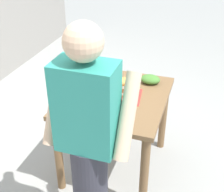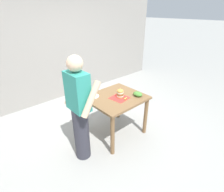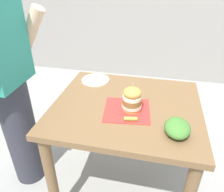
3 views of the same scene
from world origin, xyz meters
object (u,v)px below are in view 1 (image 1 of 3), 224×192
object	(u,v)px
pickle_spear	(137,94)
side_plate_with_forks	(70,107)
sandwich	(124,86)
diner_across_table	(89,147)
side_salad	(150,79)
patio_table	(116,109)

from	to	relation	value
pickle_spear	side_plate_with_forks	xyz separation A→B (m)	(0.47, 0.35, -0.01)
sandwich	diner_across_table	xyz separation A→B (m)	(-0.02, 0.85, 0.01)
sandwich	side_salad	size ratio (longest dim) A/B	1.06
side_plate_with_forks	diner_across_table	xyz separation A→B (m)	(-0.37, 0.51, 0.09)
patio_table	pickle_spear	world-z (taller)	pickle_spear
patio_table	sandwich	xyz separation A→B (m)	(-0.06, -0.04, 0.22)
patio_table	pickle_spear	size ratio (longest dim) A/B	12.42
side_salad	diner_across_table	world-z (taller)	diner_across_table
sandwich	diner_across_table	distance (m)	0.85
patio_table	side_salad	xyz separation A→B (m)	(-0.23, -0.31, 0.18)
patio_table	sandwich	size ratio (longest dim) A/B	5.08
diner_across_table	pickle_spear	bearing A→B (deg)	-96.67
pickle_spear	side_plate_with_forks	world-z (taller)	pickle_spear
patio_table	pickle_spear	xyz separation A→B (m)	(-0.18, -0.05, 0.16)
patio_table	sandwich	world-z (taller)	sandwich
side_plate_with_forks	diner_across_table	world-z (taller)	diner_across_table
patio_table	diner_across_table	distance (m)	0.84
side_salad	patio_table	bearing A→B (deg)	53.35
pickle_spear	side_salad	xyz separation A→B (m)	(-0.05, -0.26, 0.02)
patio_table	side_plate_with_forks	bearing A→B (deg)	45.83
patio_table	side_plate_with_forks	size ratio (longest dim) A/B	4.40
side_plate_with_forks	diner_across_table	distance (m)	0.63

